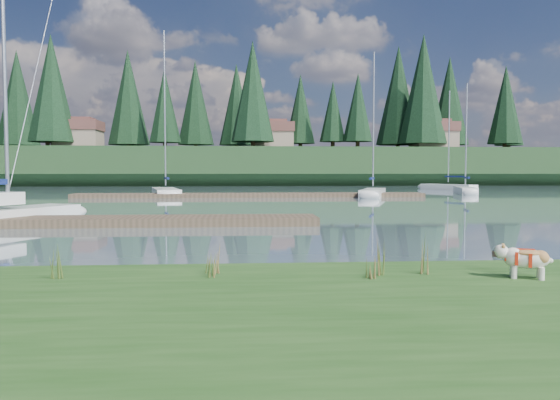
{
  "coord_description": "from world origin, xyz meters",
  "views": [
    {
      "loc": [
        1.24,
        -10.8,
        1.92
      ],
      "look_at": [
        1.99,
        -0.5,
        1.38
      ],
      "focal_mm": 35.0,
      "sensor_mm": 36.0,
      "label": 1
    }
  ],
  "objects": [
    {
      "name": "sailboat_bg_5",
      "position": [
        22.93,
        46.14,
        0.32
      ],
      "size": [
        4.75,
        7.12,
        10.54
      ],
      "rotation": [
        0.0,
        0.0,
        2.07
      ],
      "color": "white",
      "rests_on": "ground"
    },
    {
      "name": "weed_2",
      "position": [
        3.33,
        -2.68,
        0.63
      ],
      "size": [
        0.17,
        0.14,
        0.67
      ],
      "color": "#475B23",
      "rests_on": "bank"
    },
    {
      "name": "weed_1",
      "position": [
        0.81,
        -2.39,
        0.55
      ],
      "size": [
        0.17,
        0.14,
        0.47
      ],
      "color": "#475B23",
      "rests_on": "bank"
    },
    {
      "name": "mud_lip",
      "position": [
        0.0,
        -1.6,
        0.07
      ],
      "size": [
        60.0,
        0.5,
        0.14
      ],
      "primitive_type": "cube",
      "color": "#33281C",
      "rests_on": "ground"
    },
    {
      "name": "weed_0",
      "position": [
        0.86,
        -2.68,
        0.55
      ],
      "size": [
        0.17,
        0.14,
        0.49
      ],
      "color": "#475B23",
      "rests_on": "bank"
    },
    {
      "name": "sailboat_main",
      "position": [
        -7.32,
        9.82,
        0.42
      ],
      "size": [
        4.75,
        8.16,
        11.87
      ],
      "rotation": [
        0.0,
        0.0,
        1.16
      ],
      "color": "white",
      "rests_on": "ground"
    },
    {
      "name": "conifer_7",
      "position": [
        42.0,
        71.0,
        12.19
      ],
      "size": [
        5.28,
        5.28,
        13.2
      ],
      "color": "#382619",
      "rests_on": "ridge"
    },
    {
      "name": "conifer_2",
      "position": [
        -25.0,
        68.0,
        13.54
      ],
      "size": [
        6.6,
        6.6,
        16.05
      ],
      "color": "#382619",
      "rests_on": "ridge"
    },
    {
      "name": "house_1",
      "position": [
        6.0,
        71.0,
        7.31
      ],
      "size": [
        6.3,
        5.3,
        4.65
      ],
      "color": "gray",
      "rests_on": "ridge"
    },
    {
      "name": "ridge",
      "position": [
        0.0,
        73.0,
        2.5
      ],
      "size": [
        200.0,
        20.0,
        5.0
      ],
      "primitive_type": "cube",
      "color": "#193118",
      "rests_on": "ground"
    },
    {
      "name": "sailboat_bg_1",
      "position": [
        -4.88,
        33.96,
        0.33
      ],
      "size": [
        3.54,
        9.04,
        13.13
      ],
      "rotation": [
        0.0,
        0.0,
        1.78
      ],
      "color": "white",
      "rests_on": "ground"
    },
    {
      "name": "sailboat_bg_3",
      "position": [
        11.64,
        31.2,
        0.33
      ],
      "size": [
        3.82,
        7.63,
        11.15
      ],
      "rotation": [
        0.0,
        0.0,
        1.25
      ],
      "color": "white",
      "rests_on": "ground"
    },
    {
      "name": "conifer_6",
      "position": [
        28.0,
        68.0,
        13.99
      ],
      "size": [
        7.04,
        7.04,
        17.0
      ],
      "color": "#382619",
      "rests_on": "ridge"
    },
    {
      "name": "ground",
      "position": [
        0.0,
        30.0,
        0.0
      ],
      "size": [
        200.0,
        200.0,
        0.0
      ],
      "primitive_type": "plane",
      "color": "slate",
      "rests_on": "ground"
    },
    {
      "name": "bulldog",
      "position": [
        5.43,
        -3.1,
        0.65
      ],
      "size": [
        0.82,
        0.54,
        0.48
      ],
      "rotation": [
        0.0,
        0.0,
        2.74
      ],
      "color": "silver",
      "rests_on": "bank"
    },
    {
      "name": "weed_5",
      "position": [
        4.02,
        -2.68,
        0.61
      ],
      "size": [
        0.17,
        0.14,
        0.62
      ],
      "color": "#475B23",
      "rests_on": "bank"
    },
    {
      "name": "conifer_3",
      "position": [
        -10.0,
        72.0,
        11.74
      ],
      "size": [
        4.84,
        4.84,
        12.25
      ],
      "color": "#382619",
      "rests_on": "ridge"
    },
    {
      "name": "conifer_5",
      "position": [
        15.0,
        70.0,
        10.83
      ],
      "size": [
        3.96,
        3.96,
        10.35
      ],
      "color": "#382619",
      "rests_on": "ridge"
    },
    {
      "name": "bank",
      "position": [
        0.0,
        -6.0,
        0.17
      ],
      "size": [
        60.0,
        9.0,
        0.35
      ],
      "primitive_type": "cube",
      "color": "#294F1D",
      "rests_on": "ground"
    },
    {
      "name": "dock_far",
      "position": [
        2.0,
        30.0,
        0.15
      ],
      "size": [
        26.0,
        2.2,
        0.3
      ],
      "primitive_type": "cube",
      "color": "#4C3D2C",
      "rests_on": "ground"
    },
    {
      "name": "house_0",
      "position": [
        -22.0,
        70.0,
        7.31
      ],
      "size": [
        6.3,
        5.3,
        4.65
      ],
      "color": "gray",
      "rests_on": "ridge"
    },
    {
      "name": "sailboat_bg_4",
      "position": [
        20.82,
        35.67,
        0.33
      ],
      "size": [
        2.82,
        6.51,
        9.62
      ],
      "rotation": [
        0.0,
        0.0,
        1.32
      ],
      "color": "white",
      "rests_on": "ground"
    },
    {
      "name": "house_2",
      "position": [
        30.0,
        69.0,
        7.31
      ],
      "size": [
        6.3,
        5.3,
        4.65
      ],
      "color": "gray",
      "rests_on": "ridge"
    },
    {
      "name": "weed_3",
      "position": [
        -1.46,
        -2.63,
        0.56
      ],
      "size": [
        0.17,
        0.14,
        0.51
      ],
      "color": "#475B23",
      "rests_on": "bank"
    },
    {
      "name": "weed_4",
      "position": [
        3.14,
        -2.97,
        0.51
      ],
      "size": [
        0.17,
        0.14,
        0.37
      ],
      "color": "#475B23",
      "rests_on": "bank"
    },
    {
      "name": "dock_near",
      "position": [
        -4.0,
        9.0,
        0.15
      ],
      "size": [
        16.0,
        2.0,
        0.3
      ],
      "primitive_type": "cube",
      "color": "#4C3D2C",
      "rests_on": "ground"
    },
    {
      "name": "conifer_4",
      "position": [
        3.0,
        66.0,
        13.09
      ],
      "size": [
        6.16,
        6.16,
        15.1
      ],
      "color": "#382619",
      "rests_on": "ridge"
    }
  ]
}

